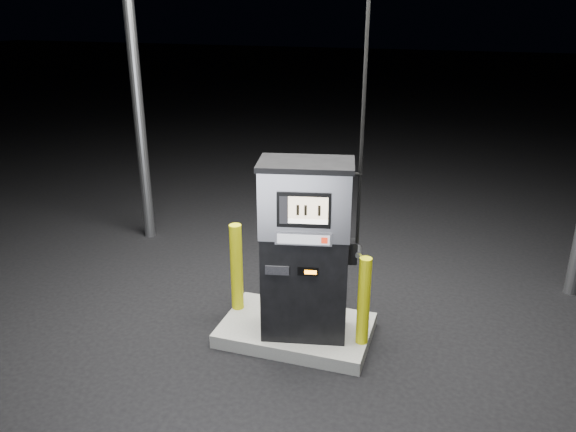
% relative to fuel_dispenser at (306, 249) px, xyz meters
% --- Properties ---
extents(ground, '(80.00, 80.00, 0.00)m').
position_rel_fuel_dispenser_xyz_m(ground, '(-0.12, 0.10, -1.11)').
color(ground, black).
rests_on(ground, ground).
extents(pump_island, '(1.60, 1.00, 0.15)m').
position_rel_fuel_dispenser_xyz_m(pump_island, '(-0.12, 0.10, -1.03)').
color(pump_island, slate).
rests_on(pump_island, ground).
extents(fuel_dispenser, '(1.07, 0.73, 3.86)m').
position_rel_fuel_dispenser_xyz_m(fuel_dispenser, '(0.00, 0.00, 0.00)').
color(fuel_dispenser, black).
rests_on(fuel_dispenser, pump_island).
extents(bollard_left, '(0.17, 0.17, 1.02)m').
position_rel_fuel_dispenser_xyz_m(bollard_left, '(-0.86, 0.24, -0.45)').
color(bollard_left, '#CECE0B').
rests_on(bollard_left, pump_island).
extents(bollard_right, '(0.15, 0.15, 0.95)m').
position_rel_fuel_dispenser_xyz_m(bollard_right, '(0.62, -0.01, -0.48)').
color(bollard_right, '#CECE0B').
rests_on(bollard_right, pump_island).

